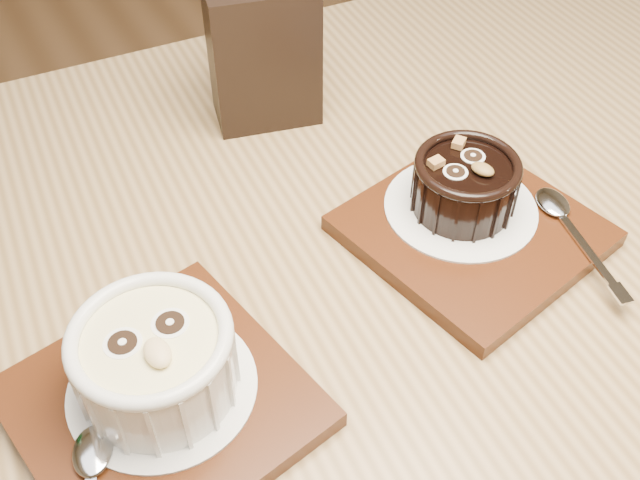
# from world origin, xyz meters

# --- Properties ---
(table) EXTENTS (1.25, 0.88, 0.75)m
(table) POSITION_xyz_m (-0.15, -0.01, 0.66)
(table) COLOR brown
(table) RESTS_ON ground
(tray_left) EXTENTS (0.21, 0.21, 0.01)m
(tray_left) POSITION_xyz_m (-0.31, -0.06, 0.76)
(tray_left) COLOR #481F0C
(tray_left) RESTS_ON table
(doily_left) EXTENTS (0.13, 0.13, 0.00)m
(doily_left) POSITION_xyz_m (-0.30, -0.05, 0.77)
(doily_left) COLOR white
(doily_left) RESTS_ON tray_left
(ramekin_white) EXTENTS (0.11, 0.11, 0.06)m
(ramekin_white) POSITION_xyz_m (-0.30, -0.05, 0.80)
(ramekin_white) COLOR white
(ramekin_white) RESTS_ON doily_left
(tray_right) EXTENTS (0.21, 0.21, 0.01)m
(tray_right) POSITION_xyz_m (-0.02, -0.03, 0.76)
(tray_right) COLOR #481F0C
(tray_right) RESTS_ON table
(doily_right) EXTENTS (0.13, 0.13, 0.00)m
(doily_right) POSITION_xyz_m (-0.01, -0.01, 0.77)
(doily_right) COLOR white
(doily_right) RESTS_ON tray_right
(ramekin_dark) EXTENTS (0.09, 0.09, 0.05)m
(ramekin_dark) POSITION_xyz_m (-0.01, -0.01, 0.79)
(ramekin_dark) COLOR black
(ramekin_dark) RESTS_ON doily_right
(spoon_right) EXTENTS (0.05, 0.14, 0.01)m
(spoon_right) POSITION_xyz_m (0.05, -0.08, 0.77)
(spoon_right) COLOR silver
(spoon_right) RESTS_ON tray_right
(condiment_stand) EXTENTS (0.11, 0.08, 0.14)m
(condiment_stand) POSITION_xyz_m (-0.09, 0.21, 0.82)
(condiment_stand) COLOR black
(condiment_stand) RESTS_ON table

